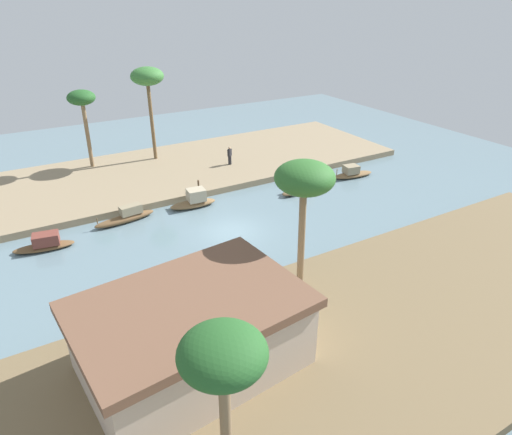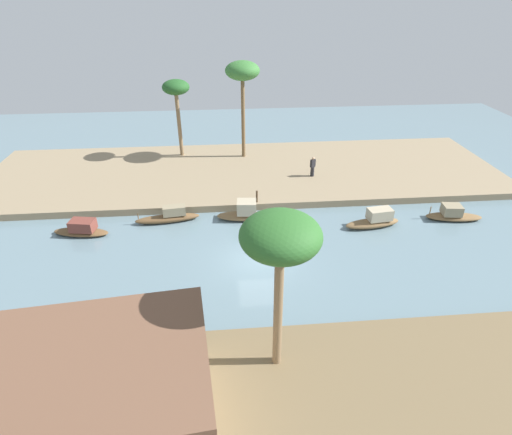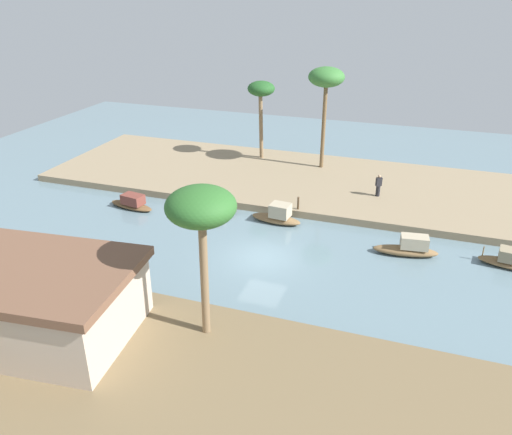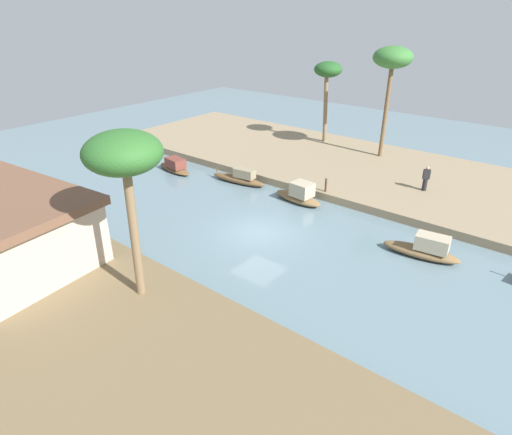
# 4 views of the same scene
# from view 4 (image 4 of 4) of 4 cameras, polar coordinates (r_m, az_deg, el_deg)

# --- Properties ---
(river_water) EXTENTS (68.25, 68.25, 0.00)m
(river_water) POSITION_cam_4_polar(r_m,az_deg,el_deg) (24.42, 0.42, -2.03)
(river_water) COLOR slate
(river_water) RESTS_ON ground
(riverbank_left) EXTENTS (43.09, 12.96, 0.52)m
(riverbank_left) POSITION_cam_4_polar(r_m,az_deg,el_deg) (34.27, 13.64, 6.22)
(riverbank_left) COLOR #937F60
(riverbank_left) RESTS_ON ground
(riverbank_right) EXTENTS (43.09, 12.96, 0.52)m
(riverbank_right) POSITION_cam_4_polar(r_m,az_deg,el_deg) (17.97, -26.39, -16.07)
(riverbank_right) COLOR brown
(riverbank_right) RESTS_ON ground
(sampan_upstream_small) EXTENTS (3.92, 1.54, 1.29)m
(sampan_upstream_small) POSITION_cam_4_polar(r_m,az_deg,el_deg) (23.50, 21.28, -3.86)
(sampan_upstream_small) COLOR brown
(sampan_upstream_small) RESTS_ON river_water
(sampan_with_red_awning) EXTENTS (3.79, 1.70, 1.07)m
(sampan_with_red_awning) POSITION_cam_4_polar(r_m,az_deg,el_deg) (34.02, -10.60, 6.64)
(sampan_with_red_awning) COLOR brown
(sampan_with_red_awning) RESTS_ON river_water
(sampan_open_hull) EXTENTS (4.44, 1.40, 1.16)m
(sampan_open_hull) POSITION_cam_4_polar(r_m,az_deg,el_deg) (31.12, -2.12, 5.21)
(sampan_open_hull) COLOR brown
(sampan_open_hull) RESTS_ON river_water
(sampan_foreground) EXTENTS (3.61, 1.52, 1.40)m
(sampan_foreground) POSITION_cam_4_polar(r_m,az_deg,el_deg) (28.14, 5.74, 2.98)
(sampan_foreground) COLOR brown
(sampan_foreground) RESTS_ON river_water
(person_on_near_bank) EXTENTS (0.48, 0.43, 1.65)m
(person_on_near_bank) POSITION_cam_4_polar(r_m,az_deg,el_deg) (30.49, 21.40, 4.72)
(person_on_near_bank) COLOR #232328
(person_on_near_bank) RESTS_ON riverbank_left
(mooring_post) EXTENTS (0.14, 0.14, 0.90)m
(mooring_post) POSITION_cam_4_polar(r_m,az_deg,el_deg) (28.68, 9.17, 4.22)
(mooring_post) COLOR #4C3823
(mooring_post) RESTS_ON riverbank_left
(palm_tree_left_near) EXTENTS (2.91, 2.91, 8.34)m
(palm_tree_left_near) POSITION_cam_4_polar(r_m,az_deg,el_deg) (35.41, 17.50, 19.10)
(palm_tree_left_near) COLOR brown
(palm_tree_left_near) RESTS_ON riverbank_left
(palm_tree_left_far) EXTENTS (2.33, 2.33, 6.82)m
(palm_tree_left_far) POSITION_cam_4_polar(r_m,az_deg,el_deg) (38.56, 9.43, 18.23)
(palm_tree_left_far) COLOR #7F6647
(palm_tree_left_far) RESTS_ON riverbank_left
(palm_tree_right_short) EXTENTS (2.95, 2.95, 6.99)m
(palm_tree_right_short) POSITION_cam_4_polar(r_m,az_deg,el_deg) (16.77, -17.02, 7.64)
(palm_tree_right_short) COLOR #7F6647
(palm_tree_right_short) RESTS_ON riverbank_right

